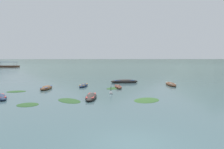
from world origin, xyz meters
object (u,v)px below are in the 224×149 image
(rowboat_2, at_px, (84,86))
(rowboat_6, at_px, (118,87))
(rowboat_1, at_px, (1,97))
(rowboat_3, at_px, (171,84))
(rowboat_0, at_px, (91,97))
(ferry_0, at_px, (7,66))
(rowboat_4, at_px, (46,88))
(mooring_buoy, at_px, (111,93))
(rowboat_5, at_px, (124,81))

(rowboat_2, distance_m, rowboat_6, 4.89)
(rowboat_1, xyz_separation_m, rowboat_6, (10.99, 8.30, -0.02))
(rowboat_3, bearing_deg, rowboat_0, -132.67)
(rowboat_1, relative_size, ferry_0, 0.35)
(rowboat_4, height_order, ferry_0, ferry_0)
(rowboat_0, xyz_separation_m, mooring_buoy, (1.73, 2.75, -0.06))
(rowboat_4, xyz_separation_m, rowboat_5, (9.72, 7.78, 0.04))
(rowboat_4, distance_m, rowboat_6, 9.18)
(rowboat_0, distance_m, rowboat_1, 8.71)
(rowboat_4, relative_size, rowboat_6, 0.99)
(rowboat_2, relative_size, rowboat_3, 0.76)
(rowboat_0, distance_m, mooring_buoy, 3.25)
(rowboat_4, bearing_deg, rowboat_1, -107.40)
(rowboat_0, xyz_separation_m, rowboat_3, (9.76, 10.59, 0.02))
(rowboat_3, bearing_deg, rowboat_5, 156.90)
(ferry_0, height_order, mooring_buoy, ferry_0)
(rowboat_0, bearing_deg, mooring_buoy, 57.81)
(rowboat_3, distance_m, mooring_buoy, 11.22)
(rowboat_0, xyz_separation_m, ferry_0, (-48.39, 68.72, 0.29))
(rowboat_3, xyz_separation_m, mooring_buoy, (-8.03, -7.84, -0.08))
(rowboat_2, height_order, rowboat_5, rowboat_5)
(ferry_0, relative_size, mooring_buoy, 10.15)
(rowboat_1, distance_m, rowboat_4, 6.71)
(rowboat_1, distance_m, rowboat_3, 21.63)
(rowboat_1, bearing_deg, mooring_buoy, 18.52)
(rowboat_4, distance_m, ferry_0, 75.60)
(rowboat_2, height_order, rowboat_4, rowboat_4)
(rowboat_2, relative_size, rowboat_5, 0.70)
(rowboat_0, height_order, ferry_0, ferry_0)
(rowboat_1, relative_size, rowboat_6, 1.03)
(rowboat_2, xyz_separation_m, rowboat_4, (-4.18, -2.82, 0.02))
(rowboat_5, distance_m, rowboat_6, 5.93)
(rowboat_3, bearing_deg, rowboat_2, -170.30)
(rowboat_5, relative_size, mooring_buoy, 4.81)
(rowboat_4, relative_size, mooring_buoy, 3.43)
(rowboat_1, distance_m, rowboat_6, 13.77)
(rowboat_3, bearing_deg, mooring_buoy, -135.69)
(rowboat_5, height_order, mooring_buoy, mooring_buoy)
(rowboat_0, relative_size, rowboat_4, 1.27)
(rowboat_0, height_order, rowboat_5, rowboat_5)
(rowboat_3, bearing_deg, ferry_0, 135.01)
(rowboat_4, distance_m, mooring_buoy, 8.89)
(rowboat_0, height_order, rowboat_3, rowboat_3)
(rowboat_6, bearing_deg, ferry_0, 129.66)
(rowboat_5, xyz_separation_m, ferry_0, (-51.44, 55.27, 0.23))
(rowboat_0, distance_m, rowboat_4, 8.75)
(rowboat_0, distance_m, rowboat_2, 8.85)
(rowboat_3, relative_size, rowboat_5, 0.92)
(rowboat_3, height_order, rowboat_4, rowboat_3)
(rowboat_5, distance_m, mooring_buoy, 10.78)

